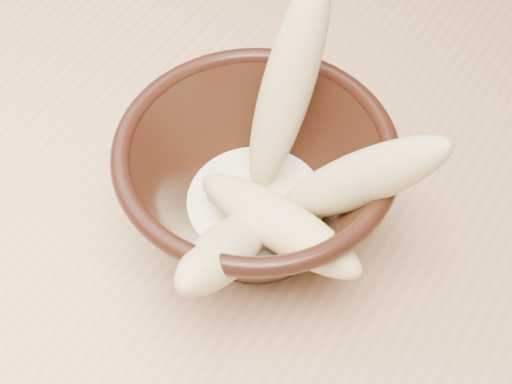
{
  "coord_description": "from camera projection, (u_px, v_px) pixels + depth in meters",
  "views": [
    {
      "loc": [
        0.3,
        -0.3,
        1.22
      ],
      "look_at": [
        0.14,
        -0.04,
        0.8
      ],
      "focal_mm": 50.0,
      "sensor_mm": 36.0,
      "label": 1
    }
  ],
  "objects": [
    {
      "name": "banana_front",
      "position": [
        226.0,
        251.0,
        0.47
      ],
      "size": [
        0.05,
        0.13,
        0.1
      ],
      "primitive_type": "ellipsoid",
      "rotation": [
        0.97,
        0.0,
        0.11
      ],
      "color": "#D0B47B",
      "rests_on": "bowl"
    },
    {
      "name": "banana_upright",
      "position": [
        288.0,
        86.0,
        0.5
      ],
      "size": [
        0.04,
        0.11,
        0.17
      ],
      "primitive_type": "ellipsoid",
      "rotation": [
        0.44,
        0.0,
        3.08
      ],
      "color": "#D0B47B",
      "rests_on": "bowl"
    },
    {
      "name": "banana_right",
      "position": [
        357.0,
        180.0,
        0.47
      ],
      "size": [
        0.13,
        0.06,
        0.14
      ],
      "primitive_type": "ellipsoid",
      "rotation": [
        0.7,
        0.0,
        1.73
      ],
      "color": "#D0B47B",
      "rests_on": "bowl"
    },
    {
      "name": "banana_across",
      "position": [
        277.0,
        223.0,
        0.49
      ],
      "size": [
        0.15,
        0.06,
        0.06
      ],
      "primitive_type": "ellipsoid",
      "rotation": [
        1.42,
        0.0,
        1.39
      ],
      "color": "#D0B47B",
      "rests_on": "bowl"
    },
    {
      "name": "milk_puddle",
      "position": [
        256.0,
        206.0,
        0.54
      ],
      "size": [
        0.11,
        0.11,
        0.02
      ],
      "primitive_type": "cylinder",
      "color": "#F3EBC3",
      "rests_on": "bowl"
    },
    {
      "name": "bowl",
      "position": [
        256.0,
        184.0,
        0.52
      ],
      "size": [
        0.2,
        0.2,
        0.11
      ],
      "rotation": [
        0.0,
        0.0,
        -0.11
      ],
      "color": "black",
      "rests_on": "table"
    },
    {
      "name": "table",
      "position": [
        158.0,
        188.0,
        0.69
      ],
      "size": [
        1.2,
        0.8,
        0.75
      ],
      "color": "tan",
      "rests_on": "ground"
    }
  ]
}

